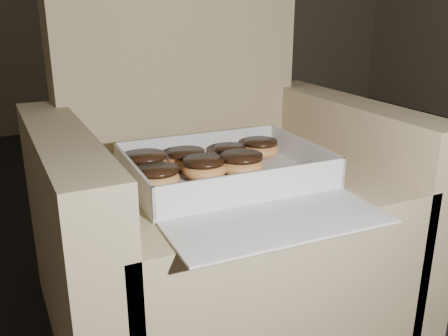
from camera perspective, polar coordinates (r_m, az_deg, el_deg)
name	(u,v)px	position (r m, az deg, el deg)	size (l,w,h in m)	color
floor	(359,330)	(1.28, 15.13, -17.49)	(4.50, 4.50, 0.00)	black
armchair	(218,207)	(1.21, -0.71, -4.48)	(0.81, 0.69, 0.85)	#998462
bakery_box	(234,181)	(1.02, 1.13, -1.44)	(0.41, 0.48, 0.07)	silver
donut_a	(242,164)	(1.06, 2.03, 0.45)	(0.10, 0.10, 0.05)	#D8954B
donut_b	(146,163)	(1.08, -8.90, 0.52)	(0.09, 0.09, 0.05)	#D8954B
donut_c	(158,178)	(0.99, -7.60, -1.09)	(0.09, 0.09, 0.04)	#D8954B
donut_d	(230,154)	(1.14, 0.69, 1.62)	(0.08, 0.08, 0.04)	#D8954B
donut_e	(261,148)	(1.18, 4.20, 2.28)	(0.09, 0.09, 0.04)	#D8954B
donut_f	(204,168)	(1.04, -2.29, -0.05)	(0.09, 0.09, 0.05)	#D8954B
donut_g	(187,159)	(1.10, -4.29, 1.01)	(0.09, 0.09, 0.04)	#D8954B
crumb_a	(303,180)	(1.05, 9.07, -1.39)	(0.01, 0.01, 0.00)	black
crumb_b	(165,202)	(0.93, -6.72, -3.89)	(0.01, 0.01, 0.00)	black
crumb_c	(321,182)	(1.04, 11.03, -1.63)	(0.01, 0.01, 0.00)	black
crumb_d	(147,193)	(0.98, -8.84, -2.85)	(0.01, 0.01, 0.00)	black
crumb_e	(273,175)	(1.07, 5.63, -0.81)	(0.01, 0.01, 0.00)	black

